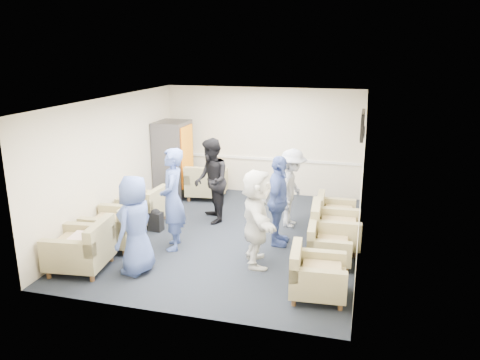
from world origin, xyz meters
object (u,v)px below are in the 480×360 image
(armchair_left_far, at_px, (145,208))
(person_back_left, at_px, (211,181))
(armchair_corner, at_px, (206,184))
(person_mid_left, at_px, (172,199))
(person_back_right, at_px, (292,188))
(person_front_left, at_px, (135,225))
(armchair_left_near, at_px, (83,249))
(armchair_right_midnear, at_px, (326,247))
(armchair_right_far, at_px, (333,215))
(person_mid_right, at_px, (278,201))
(armchair_left_mid, at_px, (117,228))
(person_front_right, at_px, (256,218))
(armchair_right_midfar, at_px, (332,230))
(armchair_right_near, at_px, (314,276))
(vending_machine, at_px, (173,159))

(armchair_left_far, xyz_separation_m, person_back_left, (1.35, 0.45, 0.58))
(armchair_corner, relative_size, person_mid_left, 0.53)
(person_back_right, bearing_deg, person_front_left, 145.90)
(person_front_left, height_order, person_back_left, person_back_left)
(armchair_left_near, bearing_deg, person_back_right, 126.96)
(armchair_left_far, xyz_separation_m, person_mid_left, (1.10, -1.05, 0.62))
(armchair_right_midnear, distance_m, person_front_left, 3.29)
(armchair_right_midnear, distance_m, person_back_left, 3.01)
(armchair_corner, xyz_separation_m, person_back_left, (0.64, -1.50, 0.54))
(armchair_right_far, bearing_deg, armchair_left_near, 124.87)
(person_front_left, distance_m, person_back_right, 3.50)
(armchair_corner, bearing_deg, armchair_left_near, 73.90)
(armchair_corner, bearing_deg, person_mid_right, 127.35)
(armchair_right_midnear, height_order, person_back_right, person_back_right)
(person_back_left, bearing_deg, person_back_right, 69.15)
(armchair_left_mid, height_order, person_front_right, person_front_right)
(person_front_left, bearing_deg, armchair_right_far, 140.73)
(armchair_right_far, bearing_deg, armchair_right_midnear, 178.11)
(armchair_right_far, distance_m, person_front_left, 4.15)
(person_mid_left, relative_size, person_front_right, 1.12)
(armchair_right_midnear, xyz_separation_m, person_front_left, (-3.03, -1.15, 0.54))
(armchair_right_midfar, height_order, armchair_corner, armchair_corner)
(armchair_corner, bearing_deg, armchair_left_mid, 71.76)
(armchair_left_far, height_order, person_front_left, person_front_left)
(armchair_corner, bearing_deg, person_back_right, 144.06)
(armchair_left_mid, distance_m, armchair_right_midnear, 3.90)
(person_front_left, bearing_deg, person_front_right, 121.54)
(armchair_right_near, relative_size, armchair_right_midfar, 0.93)
(armchair_left_mid, xyz_separation_m, vending_machine, (-0.19, 3.24, 0.58))
(armchair_right_near, xyz_separation_m, person_mid_left, (-2.75, 1.12, 0.63))
(armchair_left_near, relative_size, armchair_right_near, 1.16)
(armchair_left_near, xyz_separation_m, person_front_left, (0.91, 0.17, 0.47))
(armchair_left_near, xyz_separation_m, armchair_right_far, (3.94, 2.95, -0.06))
(armchair_right_far, xyz_separation_m, person_back_right, (-0.88, -0.02, 0.51))
(armchair_left_mid, bearing_deg, vending_machine, 179.56)
(vending_machine, xyz_separation_m, person_back_left, (1.51, -1.52, -0.04))
(person_back_right, distance_m, person_front_right, 1.98)
(armchair_left_near, distance_m, person_mid_left, 1.77)
(armchair_right_midfar, height_order, person_back_left, person_back_left)
(vending_machine, xyz_separation_m, person_front_left, (1.05, -4.10, -0.11))
(armchair_right_midnear, bearing_deg, person_mid_left, 88.81)
(armchair_left_mid, xyz_separation_m, armchair_right_midfar, (3.93, 0.98, -0.01))
(person_back_left, bearing_deg, armchair_left_near, -53.20)
(armchair_left_near, bearing_deg, person_front_left, 93.80)
(armchair_left_near, distance_m, armchair_right_midnear, 4.16)
(person_front_left, distance_m, person_back_left, 2.62)
(armchair_right_midnear, height_order, person_front_left, person_front_left)
(armchair_right_far, height_order, armchair_corner, armchair_corner)
(armchair_right_near, relative_size, person_front_left, 0.53)
(armchair_left_near, relative_size, person_back_right, 0.62)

